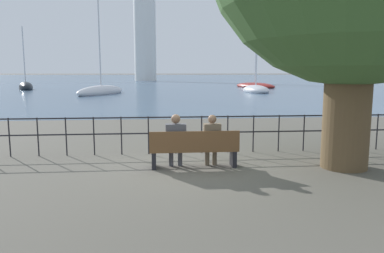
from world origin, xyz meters
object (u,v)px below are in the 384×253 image
at_px(park_bench, 194,149).
at_px(seated_person_right, 212,138).
at_px(seated_person_left, 176,138).
at_px(sailboat_3, 26,87).
at_px(sailboat_1, 256,90).
at_px(sailboat_0, 255,86).
at_px(sailboat_5, 101,91).
at_px(harbor_lighthouse, 145,36).

bearing_deg(park_bench, seated_person_right, 10.45).
bearing_deg(seated_person_left, park_bench, -10.04).
bearing_deg(sailboat_3, sailboat_1, -37.76).
bearing_deg(seated_person_right, sailboat_0, 73.94).
height_order(sailboat_3, sailboat_5, sailboat_5).
distance_m(seated_person_left, sailboat_3, 44.85).
xyz_separation_m(seated_person_right, sailboat_0, (12.97, 45.06, -0.43)).
bearing_deg(park_bench, sailboat_1, 72.63).
distance_m(sailboat_3, sailboat_5, 15.94).
xyz_separation_m(park_bench, sailboat_1, (10.08, 32.22, -0.18)).
distance_m(seated_person_right, sailboat_1, 33.56).
xyz_separation_m(seated_person_left, sailboat_5, (-6.07, 30.02, -0.38)).
bearing_deg(sailboat_0, sailboat_5, -166.97).
distance_m(park_bench, sailboat_3, 45.08).
xyz_separation_m(sailboat_3, sailboat_5, (11.17, -11.38, -0.01)).
relative_size(sailboat_3, harbor_lighthouse, 0.35).
bearing_deg(sailboat_5, sailboat_3, 158.19).
bearing_deg(sailboat_3, park_bench, -86.23).
distance_m(seated_person_right, sailboat_3, 45.18).
height_order(park_bench, harbor_lighthouse, harbor_lighthouse).
relative_size(sailboat_5, harbor_lighthouse, 0.48).
xyz_separation_m(sailboat_1, harbor_lighthouse, (-13.74, 55.11, 10.84)).
relative_size(park_bench, sailboat_0, 0.18).
relative_size(park_bench, seated_person_right, 1.67).
height_order(park_bench, seated_person_right, seated_person_right).
bearing_deg(sailboat_5, sailboat_0, 60.82).
distance_m(park_bench, sailboat_5, 30.79).
xyz_separation_m(seated_person_left, sailboat_3, (-17.24, 41.40, -0.37)).
distance_m(sailboat_0, sailboat_5, 24.95).
xyz_separation_m(sailboat_1, sailboat_3, (-27.75, 9.26, 0.07)).
relative_size(park_bench, sailboat_5, 0.19).
bearing_deg(sailboat_5, park_bench, -54.07).
bearing_deg(sailboat_3, harbor_lighthouse, 53.71).
bearing_deg(seated_person_right, sailboat_5, 103.01).
bearing_deg(park_bench, sailboat_0, 73.46).
distance_m(seated_person_right, sailboat_5, 30.81).
bearing_deg(sailboat_1, seated_person_left, -114.98).
relative_size(park_bench, seated_person_left, 1.64).
height_order(seated_person_right, sailboat_1, sailboat_1).
bearing_deg(seated_person_left, harbor_lighthouse, 92.12).
bearing_deg(sailboat_0, seated_person_left, -131.11).
relative_size(park_bench, sailboat_3, 0.25).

